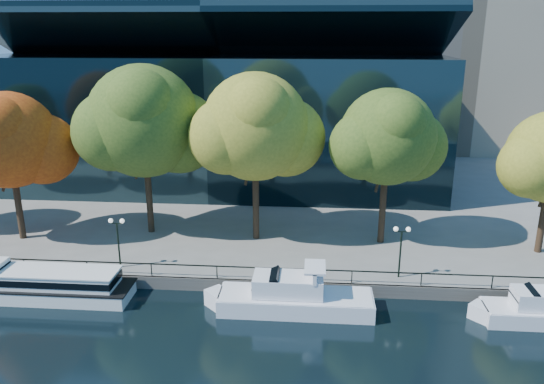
# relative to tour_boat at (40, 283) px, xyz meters

# --- Properties ---
(ground) EXTENTS (160.00, 160.00, 0.00)m
(ground) POSITION_rel_tour_boat_xyz_m (12.68, -1.07, -1.13)
(ground) COLOR black
(ground) RESTS_ON ground
(promenade) EXTENTS (90.00, 67.08, 1.00)m
(promenade) POSITION_rel_tour_boat_xyz_m (12.68, 35.31, -0.63)
(promenade) COLOR slate
(promenade) RESTS_ON ground
(railing) EXTENTS (88.20, 0.08, 0.99)m
(railing) POSITION_rel_tour_boat_xyz_m (12.68, 2.18, 0.80)
(railing) COLOR black
(railing) RESTS_ON promenade
(convention_building) EXTENTS (50.00, 24.57, 21.43)m
(convention_building) POSITION_rel_tour_boat_xyz_m (8.68, 30.72, 7.37)
(convention_building) COLOR black
(convention_building) RESTS_ON ground
(tour_boat) EXTENTS (14.05, 3.13, 2.67)m
(tour_boat) POSITION_rel_tour_boat_xyz_m (0.00, 0.00, 0.00)
(tour_boat) COLOR white
(tour_boat) RESTS_ON ground
(cruiser_near) EXTENTS (11.88, 3.06, 3.44)m
(cruiser_near) POSITION_rel_tour_boat_xyz_m (18.19, -0.39, -0.06)
(cruiser_near) COLOR white
(cruiser_near) RESTS_ON ground
(cruiser_far) EXTENTS (9.13, 2.53, 2.98)m
(cruiser_far) POSITION_rel_tour_boat_xyz_m (35.03, -0.60, -0.19)
(cruiser_far) COLOR white
(cruiser_far) RESTS_ON ground
(tree_1) EXTENTS (10.20, 8.36, 12.94)m
(tree_1) POSITION_rel_tour_boat_xyz_m (-5.81, 8.52, 8.55)
(tree_1) COLOR black
(tree_1) RESTS_ON promenade
(tree_2) EXTENTS (12.21, 10.01, 15.08)m
(tree_2) POSITION_rel_tour_boat_xyz_m (5.17, 10.95, 9.85)
(tree_2) COLOR black
(tree_2) RESTS_ON promenade
(tree_3) EXTENTS (11.35, 9.31, 14.54)m
(tree_3) POSITION_rel_tour_boat_xyz_m (14.93, 10.17, 9.67)
(tree_3) COLOR black
(tree_3) RESTS_ON promenade
(tree_4) EXTENTS (10.00, 8.20, 13.31)m
(tree_4) POSITION_rel_tour_boat_xyz_m (25.85, 10.18, 9.00)
(tree_4) COLOR black
(tree_4) RESTS_ON promenade
(lamp_1) EXTENTS (1.26, 0.36, 4.03)m
(lamp_1) POSITION_rel_tour_boat_xyz_m (4.80, 3.43, 2.85)
(lamp_1) COLOR black
(lamp_1) RESTS_ON promenade
(lamp_2) EXTENTS (1.26, 0.36, 4.03)m
(lamp_2) POSITION_rel_tour_boat_xyz_m (26.25, 3.43, 2.85)
(lamp_2) COLOR black
(lamp_2) RESTS_ON promenade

